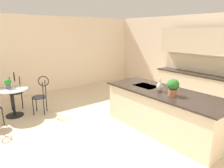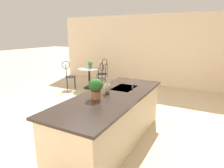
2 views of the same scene
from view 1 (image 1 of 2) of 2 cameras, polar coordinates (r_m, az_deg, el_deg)
The scene contains 13 objects.
ground_plane at distance 4.57m, azimuth 3.78°, elevation -14.15°, with size 40.00×40.00×0.00m, color beige.
wall_back at distance 7.05m, azimuth 27.07°, elevation 6.18°, with size 9.00×0.12×2.70m, color beige.
wall_left_window at distance 7.76m, azimuth -17.50°, elevation 7.76°, with size 0.12×7.80×2.70m, color beige.
kitchen_island at distance 4.75m, azimuth 14.08°, elevation -7.20°, with size 2.80×1.06×0.92m.
back_counter_run at distance 6.99m, azimuth 21.70°, elevation -0.49°, with size 2.44×0.64×1.52m.
upper_cabinet_run at distance 6.76m, azimuth 22.73°, elevation 11.06°, with size 2.40×0.36×0.76m.
bistro_table at distance 5.94m, azimuth -25.89°, elevation -4.00°, with size 0.80×0.80×0.74m.
chair_near_window at distance 5.81m, azimuth -19.16°, elevation -2.41°, with size 0.53×0.53×1.04m.
chair_toward_desk at distance 6.53m, azimuth -25.29°, elevation -1.16°, with size 0.52×0.46×1.04m.
sink_faucet at distance 5.05m, azimuth 10.90°, elevation 1.03°, with size 0.02×0.02×0.22m, color #B2B5BA.
potted_plant_on_table at distance 5.95m, azimuth -27.00°, elevation 0.26°, with size 0.18×0.18×0.25m.
potted_plant_counter_near at distance 4.27m, azimuth 16.60°, elevation -0.61°, with size 0.25×0.25×0.35m.
vase_on_counter at distance 4.51m, azimuth 13.09°, elevation -0.73°, with size 0.13×0.13×0.29m.
Camera 1 is at (2.98, -2.67, 2.21)m, focal length 32.83 mm.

